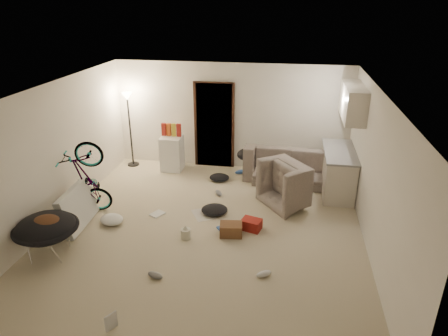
% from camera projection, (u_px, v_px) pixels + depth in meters
% --- Properties ---
extents(floor, '(5.50, 6.00, 0.02)m').
position_uv_depth(floor, '(206.00, 230.00, 7.16)').
color(floor, beige).
rests_on(floor, ground).
extents(ceiling, '(5.50, 6.00, 0.02)m').
position_uv_depth(ceiling, '(203.00, 91.00, 6.17)').
color(ceiling, white).
rests_on(ceiling, wall_back).
extents(wall_back, '(5.50, 0.02, 2.50)m').
position_uv_depth(wall_back, '(231.00, 117.00, 9.39)').
color(wall_back, white).
rests_on(wall_back, floor).
extents(wall_front, '(5.50, 0.02, 2.50)m').
position_uv_depth(wall_front, '(140.00, 282.00, 3.94)').
color(wall_front, white).
rests_on(wall_front, floor).
extents(wall_left, '(0.02, 6.00, 2.50)m').
position_uv_depth(wall_left, '(53.00, 155.00, 7.09)').
color(wall_left, white).
rests_on(wall_left, floor).
extents(wall_right, '(0.02, 6.00, 2.50)m').
position_uv_depth(wall_right, '(377.00, 177.00, 6.24)').
color(wall_right, white).
rests_on(wall_right, floor).
extents(doorway, '(0.85, 0.10, 2.04)m').
position_uv_depth(doorway, '(214.00, 126.00, 9.51)').
color(doorway, black).
rests_on(doorway, floor).
extents(door_trim, '(0.97, 0.04, 2.10)m').
position_uv_depth(door_trim, '(214.00, 126.00, 9.48)').
color(door_trim, '#321B11').
rests_on(door_trim, floor).
extents(floor_lamp, '(0.28, 0.28, 1.81)m').
position_uv_depth(floor_lamp, '(129.00, 114.00, 9.41)').
color(floor_lamp, black).
rests_on(floor_lamp, floor).
extents(kitchen_counter, '(0.60, 1.50, 0.88)m').
position_uv_depth(kitchen_counter, '(337.00, 172.00, 8.42)').
color(kitchen_counter, beige).
rests_on(kitchen_counter, floor).
extents(counter_top, '(0.64, 1.54, 0.04)m').
position_uv_depth(counter_top, '(340.00, 152.00, 8.24)').
color(counter_top, gray).
rests_on(counter_top, kitchen_counter).
extents(kitchen_uppers, '(0.38, 1.40, 0.65)m').
position_uv_depth(kitchen_uppers, '(353.00, 102.00, 7.81)').
color(kitchen_uppers, beige).
rests_on(kitchen_uppers, wall_right).
extents(sofa, '(2.11, 0.94, 0.60)m').
position_uv_depth(sofa, '(291.00, 167.00, 9.04)').
color(sofa, '#343B34').
rests_on(sofa, floor).
extents(armchair, '(1.33, 1.35, 0.66)m').
position_uv_depth(armchair, '(297.00, 187.00, 8.02)').
color(armchair, '#343B34').
rests_on(armchair, floor).
extents(bicycle, '(1.62, 0.91, 0.88)m').
position_uv_depth(bicycle, '(89.00, 194.00, 7.56)').
color(bicycle, black).
rests_on(bicycle, floor).
extents(book_asset, '(0.30, 0.28, 0.02)m').
position_uv_depth(book_asset, '(106.00, 332.00, 4.95)').
color(book_asset, maroon).
rests_on(book_asset, floor).
extents(mini_fridge, '(0.49, 0.49, 0.82)m').
position_uv_depth(mini_fridge, '(172.00, 153.00, 9.51)').
color(mini_fridge, white).
rests_on(mini_fridge, floor).
extents(snack_box_0, '(0.10, 0.07, 0.30)m').
position_uv_depth(snack_box_0, '(164.00, 129.00, 9.31)').
color(snack_box_0, maroon).
rests_on(snack_box_0, mini_fridge).
extents(snack_box_1, '(0.11, 0.08, 0.30)m').
position_uv_depth(snack_box_1, '(169.00, 130.00, 9.29)').
color(snack_box_1, '#BB4B17').
rests_on(snack_box_1, mini_fridge).
extents(snack_box_2, '(0.11, 0.09, 0.30)m').
position_uv_depth(snack_box_2, '(174.00, 130.00, 9.27)').
color(snack_box_2, gold).
rests_on(snack_box_2, mini_fridge).
extents(snack_box_3, '(0.10, 0.07, 0.30)m').
position_uv_depth(snack_box_3, '(179.00, 130.00, 9.25)').
color(snack_box_3, maroon).
rests_on(snack_box_3, mini_fridge).
extents(saucer_chair, '(1.00, 1.00, 0.71)m').
position_uv_depth(saucer_chair, '(47.00, 233.00, 6.28)').
color(saucer_chair, silver).
rests_on(saucer_chair, floor).
extents(hoodie, '(0.50, 0.43, 0.22)m').
position_uv_depth(hoodie, '(46.00, 223.00, 6.17)').
color(hoodie, '#4D2C1A').
rests_on(hoodie, saucer_chair).
extents(sofa_drape, '(0.65, 0.58, 0.28)m').
position_uv_depth(sofa_drape, '(249.00, 154.00, 9.09)').
color(sofa_drape, black).
rests_on(sofa_drape, sofa).
extents(tv_box, '(0.34, 1.11, 0.74)m').
position_uv_depth(tv_box, '(78.00, 207.00, 7.17)').
color(tv_box, silver).
rests_on(tv_box, floor).
extents(drink_case_a, '(0.42, 0.32, 0.22)m').
position_uv_depth(drink_case_a, '(231.00, 230.00, 6.95)').
color(drink_case_a, brown).
rests_on(drink_case_a, floor).
extents(drink_case_b, '(0.39, 0.33, 0.20)m').
position_uv_depth(drink_case_b, '(251.00, 224.00, 7.13)').
color(drink_case_b, maroon).
rests_on(drink_case_b, floor).
extents(juicer, '(0.17, 0.17, 0.25)m').
position_uv_depth(juicer, '(186.00, 233.00, 6.87)').
color(juicer, beige).
rests_on(juicer, floor).
extents(newspaper, '(0.56, 0.61, 0.01)m').
position_uv_depth(newspaper, '(204.00, 214.00, 7.66)').
color(newspaper, beige).
rests_on(newspaper, floor).
extents(book_blue, '(0.35, 0.37, 0.03)m').
position_uv_depth(book_blue, '(225.00, 230.00, 7.12)').
color(book_blue, '#315BB4').
rests_on(book_blue, floor).
extents(book_white, '(0.30, 0.33, 0.02)m').
position_uv_depth(book_white, '(157.00, 214.00, 7.65)').
color(book_white, silver).
rests_on(book_white, floor).
extents(shoe_0, '(0.29, 0.24, 0.10)m').
position_uv_depth(shoe_0, '(240.00, 172.00, 9.40)').
color(shoe_0, '#315BB4').
rests_on(shoe_0, floor).
extents(shoe_1, '(0.22, 0.28, 0.10)m').
position_uv_depth(shoe_1, '(219.00, 193.00, 8.38)').
color(shoe_1, slate).
rests_on(shoe_1, floor).
extents(shoe_3, '(0.28, 0.18, 0.10)m').
position_uv_depth(shoe_3, '(155.00, 275.00, 5.91)').
color(shoe_3, slate).
rests_on(shoe_3, floor).
extents(shoe_4, '(0.26, 0.22, 0.09)m').
position_uv_depth(shoe_4, '(264.00, 274.00, 5.94)').
color(shoe_4, white).
rests_on(shoe_4, floor).
extents(clothes_lump_a, '(0.58, 0.53, 0.16)m').
position_uv_depth(clothes_lump_a, '(214.00, 210.00, 7.66)').
color(clothes_lump_a, black).
rests_on(clothes_lump_a, floor).
extents(clothes_lump_b, '(0.47, 0.42, 0.14)m').
position_uv_depth(clothes_lump_b, '(219.00, 177.00, 9.07)').
color(clothes_lump_b, black).
rests_on(clothes_lump_b, floor).
extents(clothes_lump_c, '(0.57, 0.53, 0.14)m').
position_uv_depth(clothes_lump_c, '(112.00, 219.00, 7.35)').
color(clothes_lump_c, silver).
rests_on(clothes_lump_c, floor).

